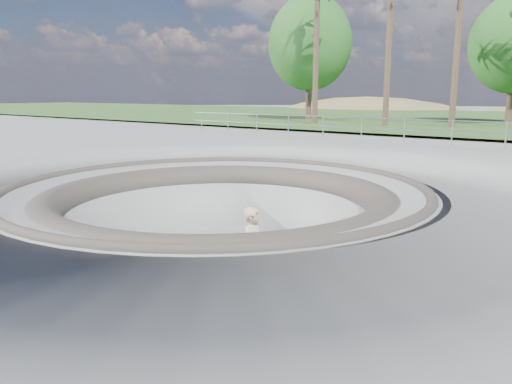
# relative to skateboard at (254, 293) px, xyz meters

# --- Properties ---
(ground) EXTENTS (180.00, 180.00, 0.00)m
(ground) POSITION_rel_skateboard_xyz_m (-2.07, 1.21, 1.83)
(ground) COLOR gray
(ground) RESTS_ON ground
(skate_bowl) EXTENTS (14.00, 14.00, 4.10)m
(skate_bowl) POSITION_rel_skateboard_xyz_m (-2.07, 1.21, 0.00)
(skate_bowl) COLOR gray
(skate_bowl) RESTS_ON ground
(grass_strip) EXTENTS (180.00, 36.00, 0.12)m
(grass_strip) POSITION_rel_skateboard_xyz_m (-2.07, 35.21, 2.05)
(grass_strip) COLOR #345B24
(grass_strip) RESTS_ON ground
(safety_railing) EXTENTS (25.00, 0.06, 1.03)m
(safety_railing) POSITION_rel_skateboard_xyz_m (-2.07, 13.21, 2.52)
(safety_railing) COLOR gray
(safety_railing) RESTS_ON ground
(skateboard) EXTENTS (0.84, 0.25, 0.09)m
(skateboard) POSITION_rel_skateboard_xyz_m (0.00, 0.00, 0.00)
(skateboard) COLOR brown
(skateboard) RESTS_ON ground
(skater) EXTENTS (0.52, 0.72, 1.82)m
(skater) POSITION_rel_skateboard_xyz_m (-0.00, 0.00, 0.93)
(skater) COLOR beige
(skater) RESTS_ON skateboard
(bushy_tree_left) EXTENTS (6.39, 5.81, 9.22)m
(bushy_tree_left) POSITION_rel_skateboard_xyz_m (-14.37, 25.27, 7.72)
(bushy_tree_left) COLOR brown
(bushy_tree_left) RESTS_ON ground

